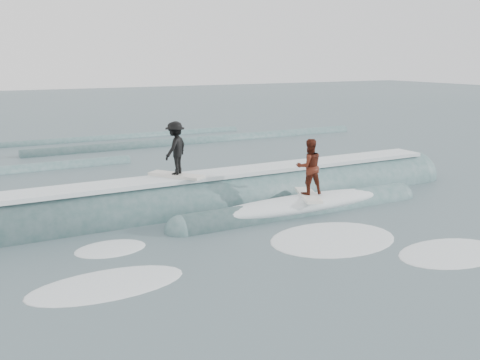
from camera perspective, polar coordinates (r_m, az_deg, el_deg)
name	(u,v)px	position (r m, az deg, el deg)	size (l,w,h in m)	color
ground	(296,240)	(15.94, 5.95, -6.34)	(160.00, 160.00, 0.00)	#3F565D
breaking_wave	(237,204)	(19.45, -0.29, -2.55)	(20.59, 3.94, 2.32)	#385F5E
surfer_black	(176,150)	(18.35, -6.90, 3.21)	(1.58, 1.96, 1.91)	silver
surfer_red	(309,169)	(18.46, 7.37, 1.19)	(1.27, 2.06, 2.02)	white
whitewater	(288,252)	(14.95, 5.11, -7.66)	(11.80, 6.26, 0.10)	white
far_swells	(91,153)	(31.21, -15.66, 2.84)	(39.21, 8.65, 0.80)	#385F5E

